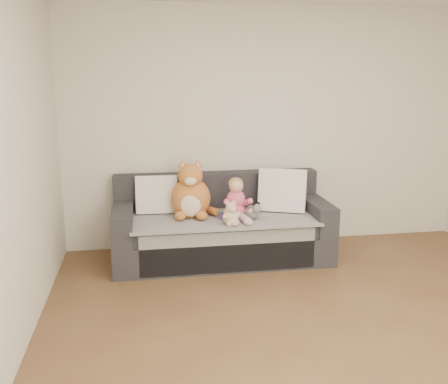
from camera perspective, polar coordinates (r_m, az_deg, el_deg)
name	(u,v)px	position (r m, az deg, el deg)	size (l,w,h in m)	color
room_shell	(343,160)	(3.60, 13.50, 3.63)	(5.00, 5.00, 5.00)	brown
sofa	(221,229)	(5.22, -0.34, -4.23)	(2.20, 0.94, 0.85)	#242328
cushion_left	(157,194)	(5.22, -7.70, -0.27)	(0.43, 0.21, 0.40)	white
cushion_right_back	(282,190)	(5.40, 6.65, 0.21)	(0.45, 0.24, 0.40)	white
cushion_right_front	(282,190)	(5.26, 6.69, 0.21)	(0.54, 0.39, 0.46)	white
toddler	(236,202)	(4.96, 1.43, -1.12)	(0.30, 0.42, 0.42)	#F05493
plush_cat	(191,195)	(5.03, -3.79, -0.35)	(0.49, 0.41, 0.61)	#B85229
teddy_bear	(231,215)	(4.78, 0.81, -2.63)	(0.18, 0.15, 0.24)	#C9AC8B
plush_cow	(253,211)	(4.98, 3.29, -2.23)	(0.15, 0.23, 0.19)	white
sippy_cup	(222,214)	(4.98, -0.26, -2.52)	(0.09, 0.07, 0.10)	#5E3694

